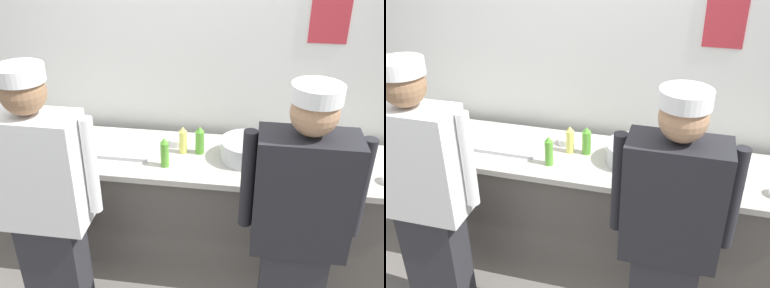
% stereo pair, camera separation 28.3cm
% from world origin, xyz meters
% --- Properties ---
extents(wall_back, '(4.70, 0.11, 2.81)m').
position_xyz_m(wall_back, '(0.00, 0.80, 1.41)').
color(wall_back, silver).
rests_on(wall_back, ground).
extents(prep_counter, '(3.00, 0.65, 0.91)m').
position_xyz_m(prep_counter, '(0.00, 0.35, 0.46)').
color(prep_counter, '#56514C').
rests_on(prep_counter, ground).
extents(chef_near_left, '(0.62, 0.24, 1.71)m').
position_xyz_m(chef_near_left, '(-0.63, -0.34, 0.92)').
color(chef_near_left, '#2D2D33').
rests_on(chef_near_left, ground).
extents(chef_center, '(0.61, 0.24, 1.69)m').
position_xyz_m(chef_center, '(0.72, -0.32, 0.90)').
color(chef_center, '#2D2D33').
rests_on(chef_center, ground).
extents(plate_stack_front, '(0.21, 0.21, 0.10)m').
position_xyz_m(plate_stack_front, '(-1.04, 0.45, 0.96)').
color(plate_stack_front, white).
rests_on(plate_stack_front, prep_counter).
extents(plate_stack_rear, '(0.19, 0.19, 0.05)m').
position_xyz_m(plate_stack_rear, '(1.07, 0.40, 0.93)').
color(plate_stack_rear, white).
rests_on(plate_stack_rear, prep_counter).
extents(mixing_bowl_steel, '(0.35, 0.35, 0.13)m').
position_xyz_m(mixing_bowl_steel, '(0.43, 0.36, 0.97)').
color(mixing_bowl_steel, '#B7BABF').
rests_on(mixing_bowl_steel, prep_counter).
extents(sheet_tray, '(0.50, 0.29, 0.02)m').
position_xyz_m(sheet_tray, '(-0.44, 0.35, 0.92)').
color(sheet_tray, '#B7BABF').
rests_on(sheet_tray, prep_counter).
extents(squeeze_bottle_primary, '(0.05, 0.05, 0.20)m').
position_xyz_m(squeeze_bottle_primary, '(-0.07, 0.19, 1.00)').
color(squeeze_bottle_primary, '#56A333').
rests_on(squeeze_bottle_primary, prep_counter).
extents(squeeze_bottle_secondary, '(0.06, 0.06, 0.19)m').
position_xyz_m(squeeze_bottle_secondary, '(0.12, 0.38, 1.00)').
color(squeeze_bottle_secondary, '#56A333').
rests_on(squeeze_bottle_secondary, prep_counter).
extents(squeeze_bottle_spare, '(0.05, 0.05, 0.19)m').
position_xyz_m(squeeze_bottle_spare, '(0.01, 0.37, 1.00)').
color(squeeze_bottle_spare, '#E5E066').
rests_on(squeeze_bottle_spare, prep_counter).
extents(ramekin_yellow_sauce, '(0.10, 0.10, 0.04)m').
position_xyz_m(ramekin_yellow_sauce, '(0.74, 0.45, 0.93)').
color(ramekin_yellow_sauce, white).
rests_on(ramekin_yellow_sauce, prep_counter).
extents(ramekin_orange_sauce, '(0.09, 0.09, 0.04)m').
position_xyz_m(ramekin_orange_sauce, '(-1.09, 0.25, 0.93)').
color(ramekin_orange_sauce, white).
rests_on(ramekin_orange_sauce, prep_counter).
extents(ramekin_green_sauce, '(0.11, 0.11, 0.05)m').
position_xyz_m(ramekin_green_sauce, '(-0.05, 0.47, 0.93)').
color(ramekin_green_sauce, white).
rests_on(ramekin_green_sauce, prep_counter).
extents(deli_cup, '(0.09, 0.09, 0.09)m').
position_xyz_m(deli_cup, '(0.83, 0.33, 0.95)').
color(deli_cup, white).
rests_on(deli_cup, prep_counter).
extents(chefs_knife, '(0.28, 0.03, 0.02)m').
position_xyz_m(chefs_knife, '(0.69, 0.43, 0.91)').
color(chefs_knife, '#B7BABF').
rests_on(chefs_knife, prep_counter).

